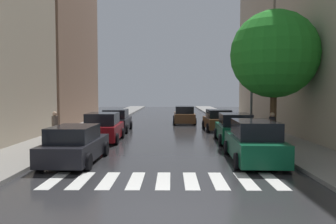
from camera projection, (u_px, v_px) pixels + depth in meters
ground_plane at (169, 123)px, 31.43m from camera, size 28.00×72.00×0.04m
sidewalk_left at (100, 122)px, 31.49m from camera, size 3.00×72.00×0.15m
sidewalk_right at (238, 123)px, 31.36m from camera, size 3.00×72.00×0.15m
crosswalk_stripes at (163, 181)px, 10.92m from camera, size 7.65×2.20×0.01m
building_right_mid at (286, 7)px, 31.35m from camera, size 6.00×12.37×21.82m
parked_car_left_nearest at (75, 145)px, 13.76m from camera, size 2.15×4.47×1.53m
parked_car_left_second at (103, 128)px, 19.71m from camera, size 2.19×4.04×1.70m
parked_car_left_third at (116, 121)px, 24.91m from camera, size 2.08×4.41×1.64m
parked_car_right_nearest at (254, 142)px, 13.90m from camera, size 2.21×4.85×1.74m
parked_car_right_second at (235, 129)px, 19.43m from camera, size 2.23×4.40×1.68m
parked_car_right_third at (218, 120)px, 25.68m from camera, size 2.19×4.08×1.59m
car_midroad at (184, 115)px, 31.25m from camera, size 2.07×4.68×1.63m
pedestrian_foreground at (55, 126)px, 18.52m from camera, size 0.36×0.36×1.69m
pedestrian_by_kerb at (272, 127)px, 18.41m from camera, size 0.36×0.36×1.65m
street_tree_right at (274, 54)px, 18.34m from camera, size 4.80×4.80×7.24m
lamp_post_right at (252, 74)px, 21.94m from camera, size 0.60×0.28×6.79m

